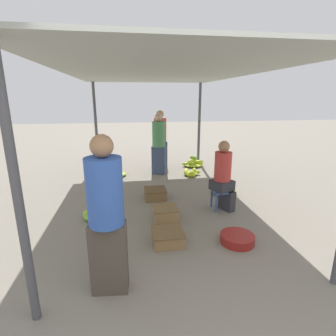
% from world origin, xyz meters
% --- Properties ---
extents(ground_plane, '(40.00, 40.00, 0.00)m').
position_xyz_m(ground_plane, '(0.00, 0.00, 0.00)').
color(ground_plane, gray).
rests_on(ground_plane, ground).
extents(canopy_post_front_left, '(0.08, 0.08, 2.44)m').
position_xyz_m(canopy_post_front_left, '(-1.57, 0.30, 1.22)').
color(canopy_post_front_left, '#4C4C51').
rests_on(canopy_post_front_left, ground).
extents(canopy_post_back_left, '(0.08, 0.08, 2.44)m').
position_xyz_m(canopy_post_back_left, '(-1.57, 6.11, 1.22)').
color(canopy_post_back_left, '#4C4C51').
rests_on(canopy_post_back_left, ground).
extents(canopy_post_back_right, '(0.08, 0.08, 2.44)m').
position_xyz_m(canopy_post_back_right, '(1.57, 6.11, 1.22)').
color(canopy_post_back_right, '#4C4C51').
rests_on(canopy_post_back_right, ground).
extents(canopy_tarp, '(3.54, 6.21, 0.04)m').
position_xyz_m(canopy_tarp, '(0.00, 3.21, 2.46)').
color(canopy_tarp, '#9EA399').
rests_on(canopy_tarp, canopy_post_front_left).
extents(vendor_foreground, '(0.39, 0.39, 1.68)m').
position_xyz_m(vendor_foreground, '(-0.89, 0.58, 0.87)').
color(vendor_foreground, '#4C4238').
rests_on(vendor_foreground, ground).
extents(stool, '(0.34, 0.34, 0.38)m').
position_xyz_m(stool, '(1.00, 2.42, 0.31)').
color(stool, '#384C84').
rests_on(stool, ground).
extents(vendor_seated, '(0.45, 0.45, 1.28)m').
position_xyz_m(vendor_seated, '(1.02, 2.41, 0.66)').
color(vendor_seated, '#2D2D33').
rests_on(vendor_seated, ground).
extents(basin_black, '(0.48, 0.48, 0.13)m').
position_xyz_m(basin_black, '(0.83, 1.26, 0.06)').
color(basin_black, maroon).
rests_on(basin_black, ground).
extents(banana_pile_left_0, '(0.44, 0.50, 0.27)m').
position_xyz_m(banana_pile_left_0, '(-1.12, 3.04, 0.09)').
color(banana_pile_left_0, yellow).
rests_on(banana_pile_left_0, ground).
extents(banana_pile_left_1, '(0.66, 0.55, 0.24)m').
position_xyz_m(banana_pile_left_1, '(-1.16, 2.38, 0.08)').
color(banana_pile_left_1, '#CCD628').
rests_on(banana_pile_left_1, ground).
extents(banana_pile_left_2, '(0.60, 0.62, 0.27)m').
position_xyz_m(banana_pile_left_2, '(-1.01, 4.84, 0.09)').
color(banana_pile_left_2, '#93BF32').
rests_on(banana_pile_left_2, ground).
extents(banana_pile_right_0, '(0.50, 0.49, 0.18)m').
position_xyz_m(banana_pile_right_0, '(0.97, 4.61, 0.07)').
color(banana_pile_right_0, '#BFD12A').
rests_on(banana_pile_right_0, ground).
extents(banana_pile_right_1, '(0.54, 0.50, 0.24)m').
position_xyz_m(banana_pile_right_1, '(1.38, 3.17, 0.09)').
color(banana_pile_right_1, '#89BB34').
rests_on(banana_pile_right_1, ground).
extents(banana_pile_right_2, '(0.67, 0.51, 0.33)m').
position_xyz_m(banana_pile_right_2, '(1.24, 5.51, 0.09)').
color(banana_pile_right_2, '#C3D229').
rests_on(banana_pile_right_2, ground).
extents(crate_near, '(0.44, 0.44, 0.21)m').
position_xyz_m(crate_near, '(-0.14, 3.11, 0.10)').
color(crate_near, brown).
rests_on(crate_near, ground).
extents(crate_mid, '(0.41, 0.41, 0.22)m').
position_xyz_m(crate_mid, '(-0.08, 2.14, 0.11)').
color(crate_mid, '#9E7A4C').
rests_on(crate_mid, ground).
extents(crate_far, '(0.44, 0.44, 0.18)m').
position_xyz_m(crate_far, '(-0.15, 1.41, 0.09)').
color(crate_far, olive).
rests_on(crate_far, ground).
extents(shopper_walking_mid, '(0.40, 0.40, 1.66)m').
position_xyz_m(shopper_walking_mid, '(0.27, 5.54, 0.86)').
color(shopper_walking_mid, '#384766').
rests_on(shopper_walking_mid, ground).
extents(shopper_walking_far, '(0.45, 0.45, 1.61)m').
position_xyz_m(shopper_walking_far, '(0.15, 4.90, 0.84)').
color(shopper_walking_far, '#384766').
rests_on(shopper_walking_far, ground).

